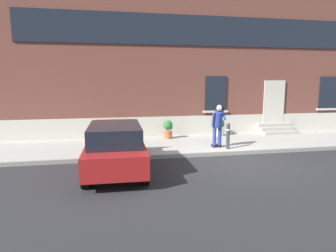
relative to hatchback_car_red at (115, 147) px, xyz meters
The scene contains 11 objects.
ground_plane 4.32m from the hatchback_car_red, ahead, with size 80.00×80.00×0.00m, color #232326.
sidewalk 5.27m from the hatchback_car_red, 35.80° to the left, with size 24.00×3.60×0.15m, color #99968E.
curb_edge 4.46m from the hatchback_car_red, 15.77° to the left, with size 24.00×0.12×0.15m, color gray.
building_facade 7.58m from the hatchback_car_red, 52.55° to the left, with size 24.00×1.52×7.50m.
entrance_stoop 9.40m from the hatchback_car_red, 28.52° to the left, with size 1.87×0.96×0.48m.
hatchback_car_red is the anchor object (origin of this frame).
bollard_near_person 4.70m from the hatchback_car_red, 19.98° to the left, with size 0.15×0.15×1.04m.
person_on_phone 4.52m from the hatchback_car_red, 24.74° to the left, with size 0.51×0.52×1.74m.
planter_olive 4.12m from the hatchback_car_red, 92.03° to the left, with size 0.44×0.44×0.86m.
planter_terracotta 4.83m from the hatchback_car_red, 58.91° to the left, with size 0.44×0.44×0.86m.
planter_cream 6.71m from the hatchback_car_red, 40.16° to the left, with size 0.44×0.44×0.86m.
Camera 1 is at (-4.32, -9.36, 2.84)m, focal length 31.26 mm.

